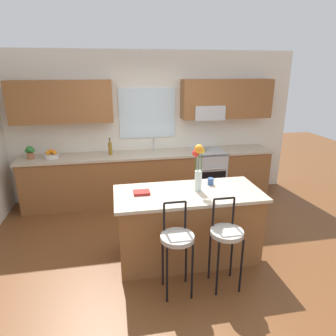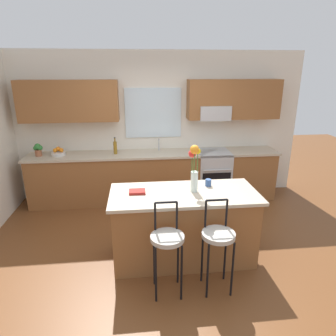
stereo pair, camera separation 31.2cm
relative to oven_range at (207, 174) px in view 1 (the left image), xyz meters
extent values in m
plane|color=brown|center=(-1.09, -1.68, -0.46)|extent=(14.00, 14.00, 0.00)
cube|color=silver|center=(-1.09, 0.38, 0.89)|extent=(5.60, 0.12, 2.70)
cube|color=brown|center=(-2.55, 0.15, 1.39)|extent=(1.68, 0.34, 0.70)
cube|color=brown|center=(0.36, 0.15, 1.39)|extent=(1.68, 0.34, 0.70)
cube|color=silver|center=(-1.09, 0.31, 1.14)|extent=(1.04, 0.03, 0.90)
cube|color=#B7BABC|center=(0.00, 0.12, 1.16)|extent=(0.56, 0.36, 0.26)
cube|color=brown|center=(-1.09, 0.02, -0.02)|extent=(4.50, 0.60, 0.88)
cube|color=#BCAD93|center=(-1.09, 0.02, 0.44)|extent=(4.56, 0.64, 0.04)
cube|color=#B7BABC|center=(-1.01, 0.02, 0.39)|extent=(0.54, 0.38, 0.11)
cylinder|color=#B7BABC|center=(-1.01, 0.18, 0.57)|extent=(0.02, 0.02, 0.22)
cylinder|color=#B7BABC|center=(-1.01, 0.12, 0.68)|extent=(0.02, 0.12, 0.02)
cube|color=#B7BABC|center=(0.00, 0.00, 0.00)|extent=(0.60, 0.60, 0.92)
cube|color=black|center=(0.00, -0.29, -0.06)|extent=(0.52, 0.02, 0.40)
cylinder|color=#B7BABC|center=(0.00, -0.33, 0.20)|extent=(0.50, 0.02, 0.02)
cube|color=brown|center=(-0.85, -1.86, -0.02)|extent=(1.75, 0.74, 0.88)
cube|color=#BCAD93|center=(-0.85, -1.86, 0.44)|extent=(1.83, 0.82, 0.04)
cylinder|color=black|center=(-1.26, -2.63, -0.13)|extent=(0.02, 0.02, 0.66)
cylinder|color=black|center=(-0.99, -2.63, -0.13)|extent=(0.02, 0.02, 0.66)
cylinder|color=black|center=(-1.26, -2.36, -0.13)|extent=(0.02, 0.02, 0.66)
cylinder|color=black|center=(-0.99, -2.36, -0.13)|extent=(0.02, 0.02, 0.66)
cylinder|color=#B2ADA3|center=(-1.13, -2.50, 0.23)|extent=(0.36, 0.36, 0.05)
cylinder|color=black|center=(-1.24, -2.36, 0.41)|extent=(0.02, 0.02, 0.32)
cylinder|color=black|center=(-1.01, -2.36, 0.41)|extent=(0.02, 0.02, 0.32)
cylinder|color=black|center=(-1.13, -2.36, 0.57)|extent=(0.23, 0.02, 0.02)
cylinder|color=black|center=(-0.71, -2.63, -0.13)|extent=(0.02, 0.02, 0.66)
cylinder|color=black|center=(-0.44, -2.63, -0.13)|extent=(0.02, 0.02, 0.66)
cylinder|color=black|center=(-0.71, -2.36, -0.13)|extent=(0.02, 0.02, 0.66)
cylinder|color=black|center=(-0.44, -2.36, -0.13)|extent=(0.02, 0.02, 0.66)
cylinder|color=#B2ADA3|center=(-0.58, -2.50, 0.23)|extent=(0.36, 0.36, 0.05)
cylinder|color=black|center=(-0.69, -2.36, 0.41)|extent=(0.02, 0.02, 0.32)
cylinder|color=black|center=(-0.46, -2.36, 0.41)|extent=(0.02, 0.02, 0.32)
cylinder|color=black|center=(-0.58, -2.36, 0.57)|extent=(0.23, 0.02, 0.02)
cylinder|color=silver|center=(-0.72, -1.84, 0.59)|extent=(0.09, 0.09, 0.26)
cylinder|color=#3D722D|center=(-0.69, -1.85, 0.76)|extent=(0.01, 0.01, 0.44)
sphere|color=yellow|center=(-0.69, -1.85, 0.98)|extent=(0.07, 0.07, 0.07)
cylinder|color=#3D722D|center=(-0.75, -1.80, 0.74)|extent=(0.01, 0.01, 0.40)
sphere|color=red|center=(-0.75, -1.80, 0.94)|extent=(0.10, 0.10, 0.10)
cylinder|color=#3D722D|center=(-0.74, -1.87, 0.77)|extent=(0.01, 0.01, 0.47)
sphere|color=orange|center=(-0.74, -1.87, 1.01)|extent=(0.11, 0.11, 0.11)
cylinder|color=#33518C|center=(-0.50, -1.68, 0.51)|extent=(0.08, 0.08, 0.09)
cube|color=maroon|center=(-1.43, -1.81, 0.48)|extent=(0.20, 0.15, 0.03)
cylinder|color=silver|center=(-2.80, 0.02, 0.49)|extent=(0.24, 0.24, 0.06)
sphere|color=orange|center=(-2.74, 0.02, 0.56)|extent=(0.08, 0.08, 0.08)
sphere|color=orange|center=(-2.80, 0.08, 0.56)|extent=(0.07, 0.07, 0.07)
sphere|color=orange|center=(-2.85, 0.02, 0.56)|extent=(0.07, 0.07, 0.07)
sphere|color=orange|center=(-2.80, 0.02, 0.59)|extent=(0.07, 0.07, 0.07)
cylinder|color=olive|center=(-1.80, 0.02, 0.57)|extent=(0.06, 0.06, 0.22)
cylinder|color=olive|center=(-1.80, 0.02, 0.72)|extent=(0.03, 0.03, 0.07)
cylinder|color=black|center=(-1.80, 0.02, 0.76)|extent=(0.03, 0.03, 0.02)
cylinder|color=#9E5B3D|center=(-3.14, 0.02, 0.52)|extent=(0.11, 0.11, 0.11)
sphere|color=#2D7A33|center=(-3.14, 0.02, 0.63)|extent=(0.11, 0.11, 0.11)
sphere|color=#2D7A33|center=(-3.18, 0.03, 0.60)|extent=(0.08, 0.08, 0.08)
sphere|color=#2D7A33|center=(-3.10, 0.01, 0.61)|extent=(0.09, 0.09, 0.09)
camera|label=1|loc=(-1.72, -5.15, 1.90)|focal=31.70mm
camera|label=2|loc=(-1.41, -5.20, 1.90)|focal=31.70mm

